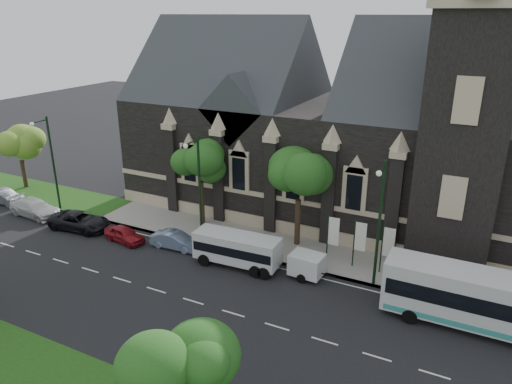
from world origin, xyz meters
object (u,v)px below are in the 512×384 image
Objects in this scene: box_trailer at (307,265)px; car_far_grey at (4,197)px; banner_flag_center at (358,239)px; car_far_white at (35,208)px; tour_coach at (493,303)px; banner_flag_left at (331,234)px; street_lamp_mid at (198,185)px; sedan at (175,240)px; car_far_black at (80,221)px; tree_park_east at (187,359)px; street_lamp_far at (51,159)px; banner_flag_right at (386,245)px; car_far_red at (124,234)px; shuttle_bus at (237,248)px; street_lamp_near at (379,218)px; tree_walk_left at (203,162)px; tree_walk_far at (22,146)px; tree_walk_right at (303,177)px.

box_trailer is 31.67m from car_far_grey.
car_far_white is at bearing -172.65° from banner_flag_center.
banner_flag_left is at bearing 161.03° from tour_coach.
street_lamp_mid reaches higher than sedan.
car_far_white is (-27.18, -3.76, -1.61)m from banner_flag_left.
street_lamp_mid reaches higher than car_far_black.
street_lamp_far is at bearing 147.90° from tree_park_east.
car_far_red is at bearing -168.29° from banner_flag_right.
shuttle_bus is at bearing -168.66° from box_trailer.
street_lamp_near is 4.99m from banner_flag_left.
banner_flag_right reaches higher than box_trailer.
tree_park_east reaches higher than car_far_black.
tree_walk_left is 14.58m from banner_flag_center.
car_far_red is at bearing -158.90° from street_lamp_mid.
banner_flag_right is (0.29, 1.91, -2.73)m from street_lamp_near.
tree_walk_left reaches higher than tree_walk_far.
tree_walk_far is 1.67× the size of car_far_red.
banner_flag_left is 3.22m from box_trailer.
tree_walk_right is 8.05m from banner_flag_right.
tree_walk_far reaches higher than shuttle_bus.
box_trailer is 15.45m from car_far_red.
tree_walk_far is (-34.00, 19.50, 0.00)m from tree_park_east.
car_far_black is 11.24m from car_far_grey.
banner_flag_left is at bearing 10.50° from street_lamp_mid.
banner_flag_center is at bearing -18.64° from tree_walk_right.
box_trailer is (-0.69, 15.52, -3.61)m from tree_park_east.
tour_coach is at bearing -1.55° from box_trailer.
banner_flag_left reaches higher than box_trailer.
street_lamp_near reaches higher than tour_coach.
street_lamp_near is 2.68× the size of box_trailer.
street_lamp_near is (15.80, -3.61, -0.62)m from tree_walk_left.
tree_park_east is 21.78m from car_far_red.
tree_park_east is 1.67× the size of car_far_red.
tree_park_east is at bearing -117.14° from car_far_grey.
street_lamp_mid is at bearing 121.79° from tree_park_east.
banner_flag_right is at bearing 77.35° from tree_park_east.
banner_flag_right is (7.08, -1.71, -3.43)m from tree_walk_right.
car_far_white is (-21.20, -0.22, -0.67)m from shuttle_bus.
banner_flag_center is 23.69m from car_far_black.
street_lamp_far is at bearing 84.98° from car_far_red.
car_far_grey is (-32.36, 15.38, -3.92)m from tree_park_east.
street_lamp_far is 2.20× the size of sedan.
tree_walk_left is at bearing 173.11° from banner_flag_center.
banner_flag_left is 12.33m from sedan.
tree_walk_far reaches higher than car_far_white.
tree_park_east is 0.51× the size of tour_coach.
sedan is at bearing -150.24° from tree_walk_right.
street_lamp_mid reaches higher than car_far_grey.
car_far_grey is at bearing 78.27° from car_far_black.
tour_coach reaches higher than car_far_white.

